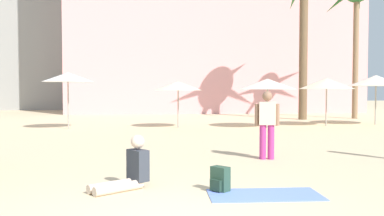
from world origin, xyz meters
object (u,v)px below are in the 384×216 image
(cafe_umbrella_0, at_px, (178,86))
(beach_towel, at_px, (265,195))
(backpack, at_px, (220,180))
(person_near_left, at_px, (128,171))
(cafe_umbrella_5, at_px, (267,84))
(cafe_umbrella_4, at_px, (376,81))
(person_mid_center, at_px, (267,122))
(cafe_umbrella_2, at_px, (68,77))
(cafe_umbrella_3, at_px, (327,84))

(cafe_umbrella_0, bearing_deg, beach_towel, -87.61)
(backpack, height_order, person_near_left, person_near_left)
(cafe_umbrella_5, xyz_separation_m, backpack, (-4.19, -11.55, -1.78))
(cafe_umbrella_4, xyz_separation_m, person_mid_center, (-8.23, -9.43, -1.25))
(cafe_umbrella_5, relative_size, beach_towel, 1.44)
(cafe_umbrella_2, bearing_deg, backpack, -68.49)
(cafe_umbrella_0, bearing_deg, person_near_left, -98.34)
(person_mid_center, bearing_deg, person_near_left, 139.91)
(cafe_umbrella_0, distance_m, person_mid_center, 9.00)
(cafe_umbrella_5, distance_m, person_near_left, 12.68)
(cafe_umbrella_4, relative_size, cafe_umbrella_5, 1.01)
(cafe_umbrella_4, distance_m, person_near_left, 16.84)
(cafe_umbrella_3, height_order, beach_towel, cafe_umbrella_3)
(cafe_umbrella_5, xyz_separation_m, person_near_left, (-5.72, -11.19, -1.67))
(cafe_umbrella_4, bearing_deg, beach_towel, -125.78)
(cafe_umbrella_3, bearing_deg, beach_towel, -117.76)
(beach_towel, bearing_deg, person_near_left, 163.33)
(cafe_umbrella_0, distance_m, beach_towel, 12.39)
(cafe_umbrella_4, height_order, cafe_umbrella_5, cafe_umbrella_4)
(cafe_umbrella_2, xyz_separation_m, cafe_umbrella_5, (8.84, -0.25, -0.28))
(cafe_umbrella_0, distance_m, cafe_umbrella_4, 9.80)
(cafe_umbrella_0, distance_m, cafe_umbrella_5, 4.04)
(beach_towel, relative_size, person_mid_center, 1.08)
(beach_towel, bearing_deg, cafe_umbrella_5, 73.50)
(cafe_umbrella_2, bearing_deg, person_near_left, -74.74)
(cafe_umbrella_4, relative_size, person_mid_center, 1.57)
(backpack, bearing_deg, cafe_umbrella_3, -161.71)
(cafe_umbrella_2, height_order, person_near_left, cafe_umbrella_2)
(cafe_umbrella_3, relative_size, cafe_umbrella_5, 1.00)
(cafe_umbrella_5, bearing_deg, backpack, -109.95)
(cafe_umbrella_4, bearing_deg, backpack, -128.40)
(cafe_umbrella_3, height_order, cafe_umbrella_4, cafe_umbrella_4)
(beach_towel, bearing_deg, cafe_umbrella_4, 54.22)
(cafe_umbrella_2, xyz_separation_m, cafe_umbrella_3, (11.93, 0.43, -0.25))
(beach_towel, distance_m, backpack, 0.77)
(cafe_umbrella_0, xyz_separation_m, cafe_umbrella_3, (7.11, 0.31, 0.12))
(cafe_umbrella_0, height_order, cafe_umbrella_3, cafe_umbrella_3)
(person_mid_center, xyz_separation_m, person_near_left, (-3.24, -2.76, -0.61))
(cafe_umbrella_5, bearing_deg, cafe_umbrella_0, 174.66)
(beach_towel, bearing_deg, cafe_umbrella_0, 92.39)
(cafe_umbrella_0, relative_size, backpack, 5.11)
(cafe_umbrella_3, relative_size, cafe_umbrella_4, 0.99)
(cafe_umbrella_0, relative_size, cafe_umbrella_2, 0.87)
(beach_towel, xyz_separation_m, person_mid_center, (1.03, 3.42, 0.91))
(cafe_umbrella_4, bearing_deg, person_near_left, -133.25)
(cafe_umbrella_3, height_order, person_mid_center, cafe_umbrella_3)
(cafe_umbrella_3, bearing_deg, person_near_left, -126.56)
(beach_towel, relative_size, backpack, 4.30)
(cafe_umbrella_3, bearing_deg, backpack, -120.76)
(cafe_umbrella_2, bearing_deg, person_mid_center, -53.76)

